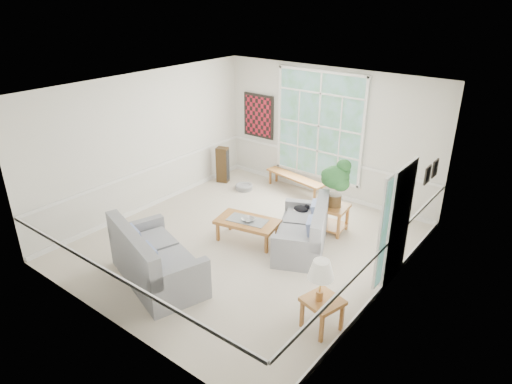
% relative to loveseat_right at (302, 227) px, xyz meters
% --- Properties ---
extents(floor, '(5.50, 6.00, 0.01)m').
position_rel_loveseat_right_xyz_m(floor, '(-0.94, -0.51, -0.46)').
color(floor, '#BEB19F').
rests_on(floor, ground).
extents(ceiling, '(5.50, 6.00, 0.02)m').
position_rel_loveseat_right_xyz_m(ceiling, '(-0.94, -0.51, 2.55)').
color(ceiling, white).
rests_on(ceiling, ground).
extents(wall_back, '(5.50, 0.02, 3.00)m').
position_rel_loveseat_right_xyz_m(wall_back, '(-0.94, 2.49, 1.05)').
color(wall_back, silver).
rests_on(wall_back, ground).
extents(wall_front, '(5.50, 0.02, 3.00)m').
position_rel_loveseat_right_xyz_m(wall_front, '(-0.94, -3.51, 1.05)').
color(wall_front, silver).
rests_on(wall_front, ground).
extents(wall_left, '(0.02, 6.00, 3.00)m').
position_rel_loveseat_right_xyz_m(wall_left, '(-3.69, -0.51, 1.05)').
color(wall_left, silver).
rests_on(wall_left, ground).
extents(wall_right, '(0.02, 6.00, 3.00)m').
position_rel_loveseat_right_xyz_m(wall_right, '(1.81, -0.51, 1.05)').
color(wall_right, silver).
rests_on(wall_right, ground).
extents(window_back, '(2.30, 0.08, 2.40)m').
position_rel_loveseat_right_xyz_m(window_back, '(-1.14, 2.45, 1.20)').
color(window_back, white).
rests_on(window_back, wall_back).
extents(entry_door, '(0.08, 0.90, 2.10)m').
position_rel_loveseat_right_xyz_m(entry_door, '(1.77, 0.09, 0.60)').
color(entry_door, white).
rests_on(entry_door, floor).
extents(door_sidelight, '(0.08, 0.26, 1.90)m').
position_rel_loveseat_right_xyz_m(door_sidelight, '(1.77, -0.54, 0.70)').
color(door_sidelight, white).
rests_on(door_sidelight, wall_right).
extents(wall_art, '(0.90, 0.06, 1.10)m').
position_rel_loveseat_right_xyz_m(wall_art, '(-2.89, 2.44, 1.15)').
color(wall_art, '#580F18').
rests_on(wall_art, wall_back).
extents(wall_frame_near, '(0.04, 0.26, 0.32)m').
position_rel_loveseat_right_xyz_m(wall_frame_near, '(1.77, 1.24, 1.10)').
color(wall_frame_near, black).
rests_on(wall_frame_near, wall_right).
extents(wall_frame_far, '(0.04, 0.26, 0.32)m').
position_rel_loveseat_right_xyz_m(wall_frame_far, '(1.77, 1.64, 1.10)').
color(wall_frame_far, black).
rests_on(wall_frame_far, wall_right).
extents(loveseat_right, '(1.49, 1.88, 0.90)m').
position_rel_loveseat_right_xyz_m(loveseat_right, '(0.00, 0.00, 0.00)').
color(loveseat_right, gray).
rests_on(loveseat_right, floor).
extents(loveseat_front, '(2.13, 1.53, 1.04)m').
position_rel_loveseat_right_xyz_m(loveseat_front, '(-1.35, -2.35, 0.07)').
color(loveseat_front, gray).
rests_on(loveseat_front, floor).
extents(coffee_table, '(1.31, 0.89, 0.45)m').
position_rel_loveseat_right_xyz_m(coffee_table, '(-0.98, -0.41, -0.23)').
color(coffee_table, '#9B612C').
rests_on(coffee_table, floor).
extents(pewter_bowl, '(0.34, 0.34, 0.07)m').
position_rel_loveseat_right_xyz_m(pewter_bowl, '(-0.94, -0.42, 0.03)').
color(pewter_bowl, '#9B9BA0').
rests_on(pewter_bowl, coffee_table).
extents(window_bench, '(1.69, 0.61, 0.39)m').
position_rel_loveseat_right_xyz_m(window_bench, '(-1.55, 2.14, -0.26)').
color(window_bench, '#9B612C').
rests_on(window_bench, floor).
extents(end_table, '(0.63, 0.63, 0.57)m').
position_rel_loveseat_right_xyz_m(end_table, '(0.14, 0.94, -0.16)').
color(end_table, '#9B612C').
rests_on(end_table, floor).
extents(houseplant, '(0.72, 0.72, 0.99)m').
position_rel_loveseat_right_xyz_m(houseplant, '(0.14, 0.95, 0.62)').
color(houseplant, '#235626').
rests_on(houseplant, end_table).
extents(side_table, '(0.62, 0.62, 0.51)m').
position_rel_loveseat_right_xyz_m(side_table, '(1.46, -1.72, -0.20)').
color(side_table, '#9B612C').
rests_on(side_table, floor).
extents(table_lamp, '(0.46, 0.46, 0.65)m').
position_rel_loveseat_right_xyz_m(table_lamp, '(1.42, -1.76, 0.39)').
color(table_lamp, white).
rests_on(table_lamp, side_table).
extents(pet_bed, '(0.44, 0.44, 0.13)m').
position_rel_loveseat_right_xyz_m(pet_bed, '(-2.60, 1.48, -0.39)').
color(pet_bed, gray).
rests_on(pet_bed, floor).
extents(floor_speaker, '(0.34, 0.30, 0.91)m').
position_rel_loveseat_right_xyz_m(floor_speaker, '(-3.34, 1.54, 0.00)').
color(floor_speaker, '#3A2712').
rests_on(floor_speaker, floor).
extents(cat, '(0.38, 0.37, 0.15)m').
position_rel_loveseat_right_xyz_m(cat, '(-0.34, 0.49, 0.08)').
color(cat, black).
rests_on(cat, loveseat_right).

